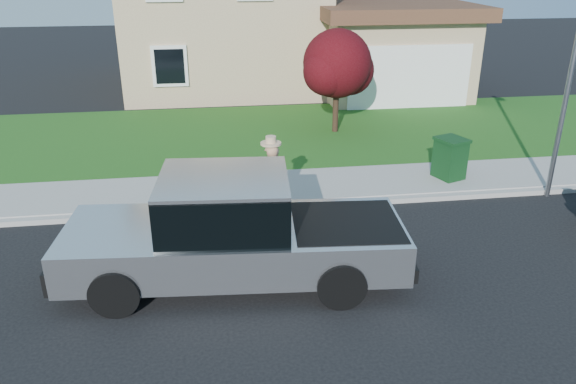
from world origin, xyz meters
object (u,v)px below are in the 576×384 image
at_px(pickup_truck, 233,233).
at_px(street_lamp, 571,80).
at_px(trash_bin, 450,158).
at_px(woman, 271,179).
at_px(ornamental_tree, 338,67).

height_order(pickup_truck, street_lamp, street_lamp).
distance_m(pickup_truck, trash_bin, 6.86).
height_order(woman, ornamental_tree, ornamental_tree).
relative_size(pickup_truck, trash_bin, 5.96).
bearing_deg(trash_bin, woman, 175.16).
height_order(trash_bin, street_lamp, street_lamp).
bearing_deg(woman, ornamental_tree, -124.49).
xyz_separation_m(pickup_truck, street_lamp, (7.73, 2.67, 1.90)).
bearing_deg(ornamental_tree, street_lamp, -55.12).
xyz_separation_m(ornamental_tree, street_lamp, (3.99, -5.73, 0.66)).
bearing_deg(ornamental_tree, trash_bin, -67.04).
bearing_deg(ornamental_tree, woman, -115.45).
bearing_deg(ornamental_tree, pickup_truck, -114.01).
height_order(ornamental_tree, street_lamp, street_lamp).
relative_size(ornamental_tree, trash_bin, 3.11).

